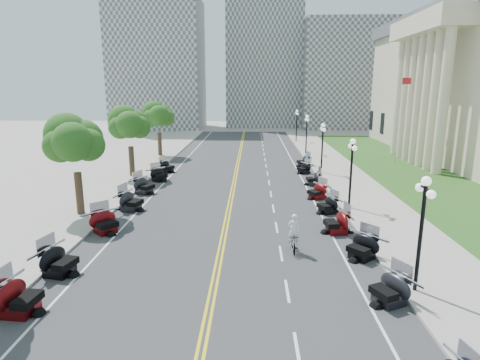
{
  "coord_description": "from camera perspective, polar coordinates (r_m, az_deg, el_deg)",
  "views": [
    {
      "loc": [
        1.66,
        -23.75,
        8.56
      ],
      "look_at": [
        0.78,
        4.44,
        2.0
      ],
      "focal_mm": 30.0,
      "sensor_mm": 36.0,
      "label": 1
    }
  ],
  "objects": [
    {
      "name": "cyclist_rider",
      "position": [
        21.19,
        7.72,
        -5.37
      ],
      "size": [
        0.64,
        0.42,
        1.75
      ],
      "primitive_type": "imported",
      "rotation": [
        0.0,
        0.0,
        3.14
      ],
      "color": "white",
      "rests_on": "bicycle"
    },
    {
      "name": "motorcycle_n_9",
      "position": [
        40.99,
        9.05,
        1.75
      ],
      "size": [
        2.43,
        2.43,
        1.23
      ],
      "primitive_type": null,
      "rotation": [
        0.0,
        0.0,
        -1.01
      ],
      "color": "black",
      "rests_on": "road"
    },
    {
      "name": "bicycle",
      "position": [
        21.67,
        7.61,
        -8.85
      ],
      "size": [
        0.51,
        1.69,
        1.01
      ],
      "primitive_type": "imported",
      "rotation": [
        0.0,
        0.0,
        -0.02
      ],
      "color": "#A51414",
      "rests_on": "road"
    },
    {
      "name": "edge_line_south",
      "position": [
        35.74,
        -11.29,
        -1.0
      ],
      "size": [
        0.12,
        90.0,
        0.0
      ],
      "primitive_type": "cube",
      "color": "white",
      "rests_on": "road"
    },
    {
      "name": "tree_3",
      "position": [
        39.69,
        -15.42,
        7.12
      ],
      "size": [
        4.8,
        4.8,
        9.2
      ],
      "primitive_type": null,
      "color": "#235619",
      "rests_on": "sidewalk_south"
    },
    {
      "name": "motorcycle_n_8",
      "position": [
        36.27,
        10.43,
        0.3
      ],
      "size": [
        2.02,
        2.02,
        1.34
      ],
      "primitive_type": null,
      "rotation": [
        0.0,
        0.0,
        -1.51
      ],
      "color": "black",
      "rests_on": "road"
    },
    {
      "name": "motorcycle_s_9",
      "position": [
        41.77,
        -10.34,
        1.99
      ],
      "size": [
        2.54,
        2.54,
        1.34
      ],
      "primitive_type": null,
      "rotation": [
        0.0,
        0.0,
        1.14
      ],
      "color": "black",
      "rests_on": "road"
    },
    {
      "name": "tree_2",
      "position": [
        28.52,
        -22.42,
        4.43
      ],
      "size": [
        4.8,
        4.8,
        9.2
      ],
      "primitive_type": null,
      "color": "#235619",
      "rests_on": "sidewalk_south"
    },
    {
      "name": "distant_block_c",
      "position": [
        91.09,
        15.17,
        14.19
      ],
      "size": [
        20.0,
        14.0,
        22.0
      ],
      "primitive_type": "cube",
      "color": "gray",
      "rests_on": "ground"
    },
    {
      "name": "lane_dash_9",
      "position": [
        36.79,
        4.15,
        -0.38
      ],
      "size": [
        0.12,
        2.0,
        0.0
      ],
      "primitive_type": "cube",
      "color": "white",
      "rests_on": "road"
    },
    {
      "name": "lane_dash_11",
      "position": [
        44.61,
        3.74,
        2.02
      ],
      "size": [
        0.12,
        2.0,
        0.0
      ],
      "primitive_type": "cube",
      "color": "white",
      "rests_on": "road"
    },
    {
      "name": "motorcycle_n_7",
      "position": [
        31.9,
        10.9,
        -1.48
      ],
      "size": [
        2.58,
        2.58,
        1.32
      ],
      "primitive_type": null,
      "rotation": [
        0.0,
        0.0,
        -1.05
      ],
      "color": "#590A0C",
      "rests_on": "road"
    },
    {
      "name": "motorcycle_s_8",
      "position": [
        37.91,
        -11.44,
        0.84
      ],
      "size": [
        2.76,
        2.76,
        1.37
      ],
      "primitive_type": null,
      "rotation": [
        0.0,
        0.0,
        0.89
      ],
      "color": "black",
      "rests_on": "road"
    },
    {
      "name": "motorcycle_n_5",
      "position": [
        24.72,
        13.62,
        -5.71
      ],
      "size": [
        2.38,
        2.38,
        1.49
      ],
      "primitive_type": null,
      "rotation": [
        0.0,
        0.0,
        -1.44
      ],
      "color": "#590A0C",
      "rests_on": "road"
    },
    {
      "name": "motorcycle_s_6",
      "position": [
        29.34,
        -15.27,
        -2.78
      ],
      "size": [
        2.69,
        2.69,
        1.53
      ],
      "primitive_type": null,
      "rotation": [
        0.0,
        0.0,
        1.3
      ],
      "color": "black",
      "rests_on": "road"
    },
    {
      "name": "distant_block_a",
      "position": [
        88.09,
        -11.54,
        15.73
      ],
      "size": [
        18.0,
        14.0,
        26.0
      ],
      "primitive_type": "cube",
      "color": "gray",
      "rests_on": "ground"
    },
    {
      "name": "lane_dash_7",
      "position": [
        29.08,
        4.77,
        -4.05
      ],
      "size": [
        0.12,
        2.0,
        0.0
      ],
      "primitive_type": "cube",
      "color": "white",
      "rests_on": "road"
    },
    {
      "name": "lane_dash_13",
      "position": [
        52.48,
        3.46,
        3.69
      ],
      "size": [
        0.12,
        2.0,
        0.0
      ],
      "primitive_type": "cube",
      "color": "white",
      "rests_on": "road"
    },
    {
      "name": "road",
      "position": [
        34.86,
        -0.99,
        -1.12
      ],
      "size": [
        16.0,
        90.0,
        0.01
      ],
      "primitive_type": "cube",
      "color": "#333335",
      "rests_on": "ground"
    },
    {
      "name": "lane_dash_6",
      "position": [
        25.29,
        5.22,
        -6.72
      ],
      "size": [
        0.12,
        2.0,
        0.0
      ],
      "primitive_type": "cube",
      "color": "white",
      "rests_on": "road"
    },
    {
      "name": "sidewalk_south",
      "position": [
        36.86,
        -17.52,
        -0.83
      ],
      "size": [
        5.0,
        90.0,
        0.15
      ],
      "primitive_type": "cube",
      "color": "#9E9991",
      "rests_on": "ground"
    },
    {
      "name": "distant_block_b",
      "position": [
        92.01,
        3.4,
        17.08
      ],
      "size": [
        16.0,
        12.0,
        30.0
      ],
      "primitive_type": "cube",
      "color": "gray",
      "rests_on": "ground"
    },
    {
      "name": "lane_dash_10",
      "position": [
        40.69,
        3.93,
        0.93
      ],
      "size": [
        0.12,
        2.0,
        0.0
      ],
      "primitive_type": "cube",
      "color": "white",
      "rests_on": "road"
    },
    {
      "name": "flagpole",
      "position": [
        48.71,
        21.61,
        7.99
      ],
      "size": [
        1.1,
        0.2,
        10.0
      ],
      "primitive_type": null,
      "color": "silver",
      "rests_on": "ground"
    },
    {
      "name": "lane_dash_4",
      "position": [
        17.99,
        6.74,
        -15.37
      ],
      "size": [
        0.12,
        2.0,
        0.0
      ],
      "primitive_type": "cube",
      "color": "white",
      "rests_on": "road"
    },
    {
      "name": "motorcycle_s_3",
      "position": [
        18.09,
        -28.95,
        -14.21
      ],
      "size": [
        2.35,
        2.35,
        1.52
      ],
      "primitive_type": null,
      "rotation": [
        0.0,
        0.0,
        1.48
      ],
      "color": "#590A0C",
      "rests_on": "road"
    },
    {
      "name": "street_lamp_3",
      "position": [
        40.79,
        11.61,
        4.42
      ],
      "size": [
        0.5,
        1.2,
        4.9
      ],
      "primitive_type": null,
      "color": "black",
      "rests_on": "sidewalk_north"
    },
    {
      "name": "sidewalk_north",
      "position": [
        35.91,
        16.0,
        -1.09
      ],
      "size": [
        5.0,
        90.0,
        0.15
      ],
      "primitive_type": "cube",
      "color": "#9E9991",
      "rests_on": "ground"
    },
    {
      "name": "motorcycle_n_10",
      "position": [
        44.55,
        9.02,
        2.74
      ],
      "size": [
        2.4,
        2.4,
        1.35
      ],
      "primitive_type": null,
      "rotation": [
        0.0,
        0.0,
        -1.28
      ],
      "color": "black",
      "rests_on": "road"
    },
    {
      "name": "lane_dash_15",
      "position": [
        60.38,
        3.25,
        4.93
      ],
      "size": [
        0.12,
        2.0,
        0.0
      ],
      "primitive_type": "cube",
      "color": "white",
      "rests_on": "road"
    },
    {
      "name": "centerline_yellow_b",
      "position": [
        34.85,
        -0.79,
        -1.11
      ],
      "size": [
        0.12,
        90.0,
        0.0
      ],
      "primitive_type": "cube",
      "color": "yellow",
      "rests_on": "road"
    },
    {
      "name": "motorcycle_s_7",
      "position": [
        33.73,
        -13.5,
        -0.67
      ],
      "size": [
        2.82,
        2.82,
        1.5
      ],
      "primitive_type": null,
      "rotation": [
        0.0,
        0.0,
        1.15
      ],
      "color": "black",
      "rests_on": "road"
    },
    {
      "name": "lane_dash_16",
      "position": [
        64.34,
        3.16,
        5.44
      ],
      "size": [
        0.12,
        2.0,
        0.0
      ],
      "primitive_type": "cube",
      "color": "white",
      "rests_on": "road"
    },
    {
      "name": "motorcycle_n_4",
      "position": [
        21.51,
        16.99,
        -8.94
      ],
      "size": [
        2.82,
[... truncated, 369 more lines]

